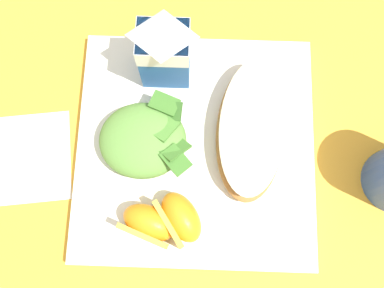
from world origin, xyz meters
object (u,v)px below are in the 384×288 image
cheesy_pizza_bread (248,129)px  milk_carton (160,49)px  paper_napkin (21,158)px  orange_wedge_middle (176,218)px  white_plate (192,148)px  orange_wedge_front (145,224)px  green_salad_pile (140,136)px

cheesy_pizza_bread → milk_carton: size_ratio=1.60×
milk_carton → paper_napkin: size_ratio=1.00×
paper_napkin → cheesy_pizza_bread: bearing=7.6°
orange_wedge_middle → paper_napkin: orange_wedge_middle is taller
cheesy_pizza_bread → paper_napkin: 0.27m
white_plate → orange_wedge_front: size_ratio=4.06×
cheesy_pizza_bread → white_plate: bearing=-164.1°
milk_carton → paper_napkin: bearing=-146.2°
paper_napkin → orange_wedge_front: bearing=-25.6°
orange_wedge_front → orange_wedge_middle: bearing=12.6°
green_salad_pile → orange_wedge_middle: bearing=-63.8°
green_salad_pile → paper_napkin: green_salad_pile is taller
cheesy_pizza_bread → paper_napkin: size_ratio=1.60×
milk_carton → orange_wedge_front: 0.19m
green_salad_pile → orange_wedge_middle: (0.04, -0.09, -0.00)m
cheesy_pizza_bread → milk_carton: 0.13m
white_plate → milk_carton: (-0.04, 0.09, 0.07)m
milk_carton → orange_wedge_middle: size_ratio=1.57×
green_salad_pile → milk_carton: bearing=76.7°
green_salad_pile → white_plate: bearing=-4.5°
milk_carton → orange_wedge_middle: 0.19m
white_plate → paper_napkin: white_plate is taller
orange_wedge_front → green_salad_pile: bearing=96.4°
cheesy_pizza_bread → orange_wedge_middle: 0.13m
white_plate → orange_wedge_front: bearing=-117.3°
white_plate → cheesy_pizza_bread: size_ratio=1.59×
white_plate → green_salad_pile: 0.07m
orange_wedge_front → milk_carton: bearing=86.9°
green_salad_pile → milk_carton: (0.02, 0.09, 0.04)m
orange_wedge_front → paper_napkin: 0.18m
cheesy_pizza_bread → orange_wedge_front: bearing=-135.0°
cheesy_pizza_bread → milk_carton: (-0.10, 0.08, 0.04)m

